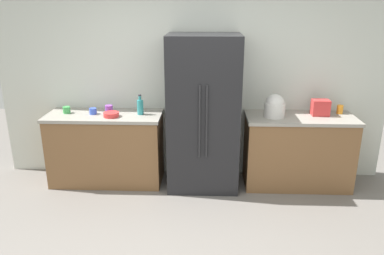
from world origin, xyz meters
The scene contains 12 objects.
kitchen_back_panel centered at (0.00, 1.98, 1.46)m, with size 5.00×0.10×2.92m, color silver.
counter_left centered at (-1.08, 1.63, 0.46)m, with size 1.43×0.60×0.91m.
counter_right centered at (1.35, 1.63, 0.46)m, with size 1.33×0.60×0.91m.
refrigerator centered at (0.16, 1.58, 0.94)m, with size 0.86×0.67×1.89m.
toaster centered at (1.59, 1.69, 1.01)m, with size 0.21×0.15×0.19m, color red.
rice_cooker centered at (1.02, 1.60, 1.04)m, with size 0.25×0.25×0.28m.
bottle_a centered at (-0.62, 1.64, 1.01)m, with size 0.08×0.08×0.25m.
cup_a centered at (1.86, 1.77, 0.96)m, with size 0.08×0.08×0.11m, color orange.
cup_b centered at (-1.21, 1.63, 0.95)m, with size 0.09×0.09×0.07m, color blue.
cup_c centered at (-1.55, 1.66, 0.95)m, with size 0.09×0.09×0.08m, color green.
cup_d centered at (-1.03, 1.69, 0.96)m, with size 0.09×0.09×0.10m, color purple.
bowl_a centered at (-0.96, 1.52, 0.94)m, with size 0.19×0.19×0.06m, color red.
Camera 1 is at (0.19, -2.77, 2.23)m, focal length 34.94 mm.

